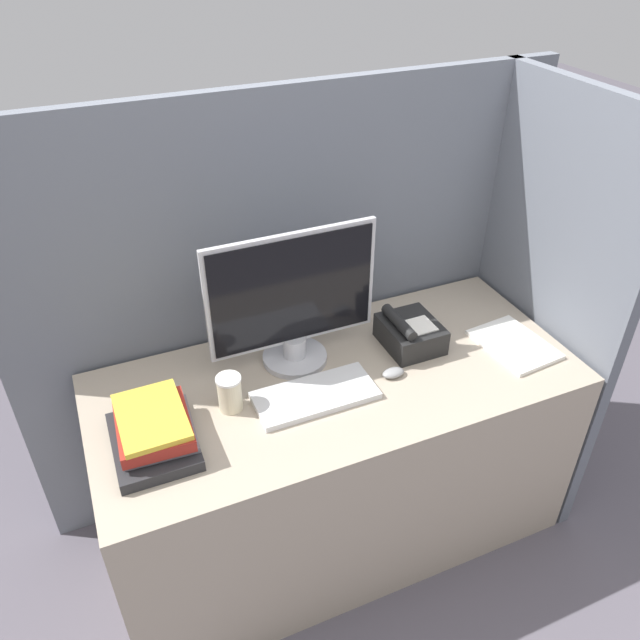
% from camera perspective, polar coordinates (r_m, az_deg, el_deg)
% --- Properties ---
extents(ground_plane, '(12.00, 12.00, 0.00)m').
position_cam_1_polar(ground_plane, '(2.36, 5.11, -24.13)').
color(ground_plane, '#56515B').
extents(cubicle_panel_rear, '(1.96, 0.04, 1.55)m').
position_cam_1_polar(cubicle_panel_rear, '(2.25, -2.44, 1.39)').
color(cubicle_panel_rear, slate).
rests_on(cubicle_panel_rear, ground_plane).
extents(cubicle_panel_right, '(0.04, 0.75, 1.55)m').
position_cam_1_polar(cubicle_panel_right, '(2.39, 19.42, 1.28)').
color(cubicle_panel_right, slate).
rests_on(cubicle_panel_right, ground_plane).
extents(desk, '(1.56, 0.69, 0.73)m').
position_cam_1_polar(desk, '(2.25, 1.44, -12.41)').
color(desk, tan).
rests_on(desk, ground_plane).
extents(monitor, '(0.55, 0.21, 0.46)m').
position_cam_1_polar(monitor, '(1.94, -2.48, 1.45)').
color(monitor, '#B7B7BC').
rests_on(monitor, desk).
extents(keyboard, '(0.38, 0.17, 0.02)m').
position_cam_1_polar(keyboard, '(1.92, -0.44, -6.90)').
color(keyboard, silver).
rests_on(keyboard, desk).
extents(mouse, '(0.07, 0.05, 0.03)m').
position_cam_1_polar(mouse, '(2.01, 6.71, -4.82)').
color(mouse, gray).
rests_on(mouse, desk).
extents(coffee_cup, '(0.08, 0.08, 0.12)m').
position_cam_1_polar(coffee_cup, '(1.87, -8.26, -6.62)').
color(coffee_cup, beige).
rests_on(coffee_cup, desk).
extents(book_stack, '(0.23, 0.29, 0.11)m').
position_cam_1_polar(book_stack, '(1.81, -14.96, -9.84)').
color(book_stack, '#262628').
rests_on(book_stack, desk).
extents(desk_telephone, '(0.18, 0.20, 0.12)m').
position_cam_1_polar(desk_telephone, '(2.13, 8.21, -1.19)').
color(desk_telephone, black).
rests_on(desk_telephone, desk).
extents(paper_pile, '(0.22, 0.29, 0.01)m').
position_cam_1_polar(paper_pile, '(2.22, 17.31, -2.14)').
color(paper_pile, white).
rests_on(paper_pile, desk).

